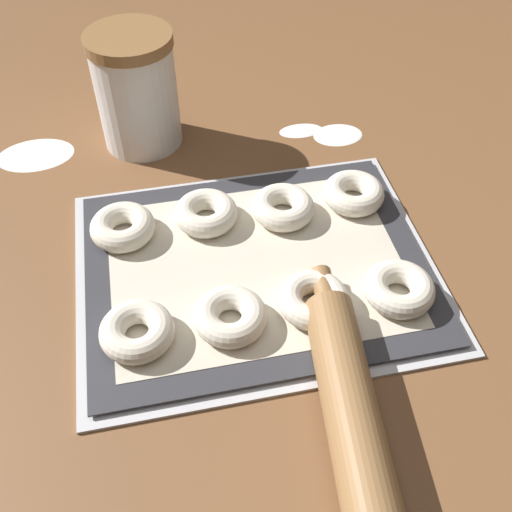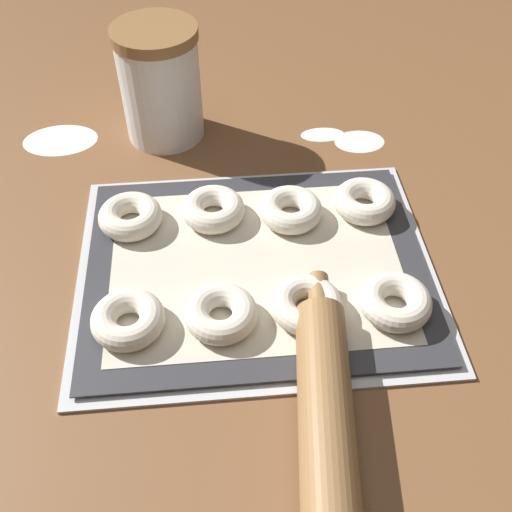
{
  "view_description": "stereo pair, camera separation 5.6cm",
  "coord_description": "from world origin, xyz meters",
  "px_view_note": "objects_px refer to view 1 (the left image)",
  "views": [
    {
      "loc": [
        -0.11,
        -0.49,
        0.55
      ],
      "look_at": [
        -0.01,
        -0.02,
        0.03
      ],
      "focal_mm": 42.0,
      "sensor_mm": 36.0,
      "label": 1
    },
    {
      "loc": [
        -0.06,
        -0.49,
        0.55
      ],
      "look_at": [
        -0.01,
        -0.02,
        0.03
      ],
      "focal_mm": 42.0,
      "sensor_mm": 36.0,
      "label": 2
    }
  ],
  "objects_px": {
    "rolling_pin": "(357,441)",
    "bagel_back_far_right": "(354,193)",
    "baking_tray": "(256,268)",
    "bagel_front_mid_right": "(314,300)",
    "bagel_back_mid_left": "(206,213)",
    "bagel_back_mid_right": "(283,207)",
    "bagel_front_far_right": "(399,289)",
    "bagel_back_far_left": "(123,227)",
    "bagel_front_far_left": "(137,331)",
    "flour_canister": "(136,90)",
    "bagel_front_mid_left": "(230,316)"
  },
  "relations": [
    {
      "from": "bagel_front_far_right",
      "to": "bagel_front_mid_left",
      "type": "bearing_deg",
      "value": 179.66
    },
    {
      "from": "bagel_front_far_left",
      "to": "bagel_back_far_left",
      "type": "distance_m",
      "value": 0.16
    },
    {
      "from": "flour_canister",
      "to": "bagel_front_far_left",
      "type": "bearing_deg",
      "value": -95.33
    },
    {
      "from": "bagel_front_mid_left",
      "to": "bagel_front_far_right",
      "type": "bearing_deg",
      "value": -0.34
    },
    {
      "from": "bagel_front_mid_right",
      "to": "bagel_back_far_left",
      "type": "height_order",
      "value": "same"
    },
    {
      "from": "bagel_back_far_left",
      "to": "bagel_back_mid_right",
      "type": "distance_m",
      "value": 0.2
    },
    {
      "from": "bagel_front_far_left",
      "to": "bagel_back_mid_right",
      "type": "relative_size",
      "value": 1.0
    },
    {
      "from": "bagel_front_mid_right",
      "to": "bagel_front_mid_left",
      "type": "bearing_deg",
      "value": -178.03
    },
    {
      "from": "bagel_back_mid_right",
      "to": "rolling_pin",
      "type": "xyz_separation_m",
      "value": [
        -0.01,
        -0.32,
        0.0
      ]
    },
    {
      "from": "bagel_back_mid_right",
      "to": "flour_canister",
      "type": "bearing_deg",
      "value": 126.95
    },
    {
      "from": "bagel_back_mid_left",
      "to": "bagel_back_far_right",
      "type": "distance_m",
      "value": 0.2
    },
    {
      "from": "bagel_front_far_left",
      "to": "bagel_back_mid_left",
      "type": "bearing_deg",
      "value": 59.27
    },
    {
      "from": "bagel_front_mid_right",
      "to": "bagel_back_mid_left",
      "type": "height_order",
      "value": "same"
    },
    {
      "from": "bagel_back_far_left",
      "to": "rolling_pin",
      "type": "distance_m",
      "value": 0.38
    },
    {
      "from": "bagel_front_mid_right",
      "to": "flour_canister",
      "type": "bearing_deg",
      "value": 113.41
    },
    {
      "from": "bagel_front_far_right",
      "to": "flour_canister",
      "type": "distance_m",
      "value": 0.46
    },
    {
      "from": "bagel_back_mid_right",
      "to": "bagel_front_mid_left",
      "type": "bearing_deg",
      "value": -121.63
    },
    {
      "from": "bagel_front_far_left",
      "to": "bagel_front_mid_right",
      "type": "relative_size",
      "value": 1.0
    },
    {
      "from": "bagel_front_mid_right",
      "to": "flour_canister",
      "type": "relative_size",
      "value": 0.48
    },
    {
      "from": "baking_tray",
      "to": "bagel_front_far_left",
      "type": "xyz_separation_m",
      "value": [
        -0.15,
        -0.08,
        0.02
      ]
    },
    {
      "from": "bagel_back_mid_right",
      "to": "bagel_back_far_right",
      "type": "bearing_deg",
      "value": 4.34
    },
    {
      "from": "bagel_front_far_right",
      "to": "bagel_back_far_right",
      "type": "distance_m",
      "value": 0.17
    },
    {
      "from": "baking_tray",
      "to": "bagel_front_mid_right",
      "type": "height_order",
      "value": "bagel_front_mid_right"
    },
    {
      "from": "bagel_back_far_left",
      "to": "bagel_back_far_right",
      "type": "bearing_deg",
      "value": 0.3
    },
    {
      "from": "bagel_front_mid_right",
      "to": "bagel_back_far_left",
      "type": "relative_size",
      "value": 1.0
    },
    {
      "from": "baking_tray",
      "to": "bagel_front_far_left",
      "type": "relative_size",
      "value": 5.32
    },
    {
      "from": "bagel_front_mid_left",
      "to": "bagel_back_far_left",
      "type": "bearing_deg",
      "value": 123.08
    },
    {
      "from": "bagel_front_far_right",
      "to": "bagel_front_far_left",
      "type": "bearing_deg",
      "value": 179.61
    },
    {
      "from": "bagel_front_far_right",
      "to": "bagel_back_mid_left",
      "type": "distance_m",
      "value": 0.26
    },
    {
      "from": "bagel_front_mid_left",
      "to": "bagel_back_mid_right",
      "type": "distance_m",
      "value": 0.18
    },
    {
      "from": "bagel_front_far_right",
      "to": "bagel_back_far_left",
      "type": "distance_m",
      "value": 0.34
    },
    {
      "from": "bagel_back_far_right",
      "to": "flour_canister",
      "type": "relative_size",
      "value": 0.48
    },
    {
      "from": "bagel_front_mid_right",
      "to": "bagel_front_far_right",
      "type": "distance_m",
      "value": 0.1
    },
    {
      "from": "bagel_back_far_left",
      "to": "bagel_back_mid_left",
      "type": "height_order",
      "value": "same"
    },
    {
      "from": "bagel_front_mid_left",
      "to": "bagel_back_far_right",
      "type": "relative_size",
      "value": 1.0
    },
    {
      "from": "bagel_back_far_left",
      "to": "bagel_front_far_right",
      "type": "bearing_deg",
      "value": -28.75
    },
    {
      "from": "bagel_front_far_right",
      "to": "flour_canister",
      "type": "xyz_separation_m",
      "value": [
        -0.26,
        0.37,
        0.06
      ]
    },
    {
      "from": "bagel_front_mid_left",
      "to": "baking_tray",
      "type": "bearing_deg",
      "value": 60.69
    },
    {
      "from": "bagel_back_far_right",
      "to": "bagel_back_mid_left",
      "type": "bearing_deg",
      "value": 179.33
    },
    {
      "from": "bagel_back_far_right",
      "to": "bagel_back_far_left",
      "type": "bearing_deg",
      "value": -179.7
    },
    {
      "from": "baking_tray",
      "to": "bagel_back_mid_left",
      "type": "bearing_deg",
      "value": 118.79
    },
    {
      "from": "rolling_pin",
      "to": "bagel_back_far_right",
      "type": "bearing_deg",
      "value": 72.4
    },
    {
      "from": "bagel_front_mid_right",
      "to": "bagel_front_far_right",
      "type": "relative_size",
      "value": 1.0
    },
    {
      "from": "bagel_front_far_left",
      "to": "bagel_back_far_left",
      "type": "relative_size",
      "value": 1.0
    },
    {
      "from": "bagel_back_mid_right",
      "to": "bagel_back_far_right",
      "type": "xyz_separation_m",
      "value": [
        0.1,
        0.01,
        0.0
      ]
    },
    {
      "from": "baking_tray",
      "to": "bagel_back_mid_right",
      "type": "relative_size",
      "value": 5.32
    },
    {
      "from": "bagel_front_far_right",
      "to": "bagel_back_far_right",
      "type": "bearing_deg",
      "value": 89.75
    },
    {
      "from": "bagel_front_far_left",
      "to": "bagel_back_far_left",
      "type": "height_order",
      "value": "same"
    },
    {
      "from": "bagel_back_mid_left",
      "to": "flour_canister",
      "type": "relative_size",
      "value": 0.48
    },
    {
      "from": "bagel_front_mid_right",
      "to": "bagel_back_far_left",
      "type": "xyz_separation_m",
      "value": [
        -0.2,
        0.16,
        0.0
      ]
    }
  ]
}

